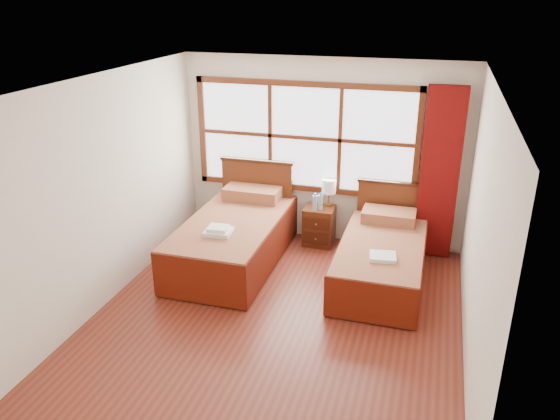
% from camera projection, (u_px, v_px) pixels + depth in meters
% --- Properties ---
extents(floor, '(4.50, 4.50, 0.00)m').
position_uv_depth(floor, '(277.00, 317.00, 6.13)').
color(floor, maroon).
rests_on(floor, ground).
extents(ceiling, '(4.50, 4.50, 0.00)m').
position_uv_depth(ceiling, '(276.00, 82.00, 5.15)').
color(ceiling, white).
rests_on(ceiling, wall_back).
extents(wall_back, '(4.00, 0.00, 4.00)m').
position_uv_depth(wall_back, '(322.00, 152.00, 7.64)').
color(wall_back, silver).
rests_on(wall_back, floor).
extents(wall_left, '(0.00, 4.50, 4.50)m').
position_uv_depth(wall_left, '(107.00, 191.00, 6.16)').
color(wall_left, silver).
rests_on(wall_left, floor).
extents(wall_right, '(0.00, 4.50, 4.50)m').
position_uv_depth(wall_right, '(480.00, 232.00, 5.12)').
color(wall_right, silver).
rests_on(wall_right, floor).
extents(window, '(3.16, 0.06, 1.56)m').
position_uv_depth(window, '(305.00, 138.00, 7.59)').
color(window, white).
rests_on(window, wall_back).
extents(curtain, '(0.50, 0.16, 2.30)m').
position_uv_depth(curtain, '(439.00, 174.00, 7.15)').
color(curtain, maroon).
rests_on(curtain, wall_back).
extents(bed_left, '(1.17, 2.27, 1.14)m').
position_uv_depth(bed_left, '(235.00, 236.00, 7.30)').
color(bed_left, '#391A0C').
rests_on(bed_left, floor).
extents(bed_right, '(1.03, 2.05, 1.00)m').
position_uv_depth(bed_right, '(382.00, 258.00, 6.81)').
color(bed_right, '#391A0C').
rests_on(bed_right, floor).
extents(nightstand, '(0.42, 0.42, 0.56)m').
position_uv_depth(nightstand, '(319.00, 226.00, 7.79)').
color(nightstand, '#5A2813').
rests_on(nightstand, floor).
extents(towels_left, '(0.35, 0.31, 0.10)m').
position_uv_depth(towels_left, '(218.00, 231.00, 6.73)').
color(towels_left, white).
rests_on(towels_left, bed_left).
extents(towels_right, '(0.33, 0.30, 0.05)m').
position_uv_depth(towels_right, '(383.00, 257.00, 6.28)').
color(towels_right, white).
rests_on(towels_right, bed_right).
extents(lamp, '(0.20, 0.20, 0.39)m').
position_uv_depth(lamp, '(329.00, 187.00, 7.67)').
color(lamp, '#B9863B').
rests_on(lamp, nightstand).
extents(bottle_near, '(0.07, 0.07, 0.25)m').
position_uv_depth(bottle_near, '(315.00, 203.00, 7.55)').
color(bottle_near, '#A1BED0').
rests_on(bottle_near, nightstand).
extents(bottle_far, '(0.06, 0.06, 0.24)m').
position_uv_depth(bottle_far, '(320.00, 202.00, 7.59)').
color(bottle_far, '#A1BED0').
rests_on(bottle_far, nightstand).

